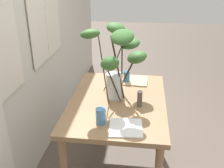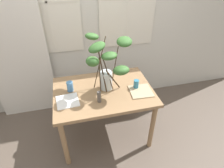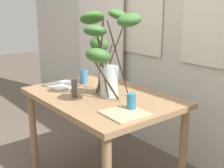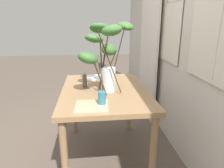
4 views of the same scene
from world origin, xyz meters
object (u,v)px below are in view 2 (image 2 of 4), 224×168
at_px(pillar_candle, 99,97).
at_px(vase_with_branches, 107,62).
at_px(dining_table, 104,96).
at_px(drinking_glass_blue_right, 136,84).
at_px(drinking_glass_blue_left, 70,86).
at_px(plate_square_right, 141,91).
at_px(plate_square_left, 68,101).

bearing_deg(pillar_candle, vase_with_branches, 55.72).
distance_m(dining_table, drinking_glass_blue_right, 0.43).
distance_m(drinking_glass_blue_left, drinking_glass_blue_right, 0.79).
relative_size(vase_with_branches, plate_square_right, 2.59).
distance_m(dining_table, pillar_candle, 0.27).
height_order(dining_table, drinking_glass_blue_right, drinking_glass_blue_right).
relative_size(dining_table, drinking_glass_blue_right, 10.41).
bearing_deg(plate_square_right, vase_with_branches, 160.21).
bearing_deg(pillar_candle, drinking_glass_blue_right, 16.67).
xyz_separation_m(drinking_glass_blue_left, plate_square_right, (0.82, -0.22, -0.06)).
height_order(drinking_glass_blue_left, plate_square_left, drinking_glass_blue_left).
xyz_separation_m(vase_with_branches, pillar_candle, (-0.14, -0.20, -0.31)).
bearing_deg(vase_with_branches, plate_square_left, -167.09).
distance_m(plate_square_left, pillar_candle, 0.36).
bearing_deg(plate_square_left, drinking_glass_blue_left, 76.47).
bearing_deg(vase_with_branches, dining_table, -174.28).
bearing_deg(plate_square_right, pillar_candle, -173.12).
bearing_deg(drinking_glass_blue_left, drinking_glass_blue_right, -9.93).
distance_m(vase_with_branches, pillar_candle, 0.39).
height_order(dining_table, plate_square_right, plate_square_right).
height_order(dining_table, pillar_candle, pillar_candle).
xyz_separation_m(drinking_glass_blue_left, plate_square_left, (-0.05, -0.19, -0.06)).
relative_size(plate_square_left, plate_square_right, 0.94).
relative_size(vase_with_branches, pillar_candle, 4.46).
bearing_deg(vase_with_branches, drinking_glass_blue_left, 169.21).
xyz_separation_m(dining_table, plate_square_left, (-0.43, -0.11, 0.10)).
bearing_deg(drinking_glass_blue_left, pillar_candle, -43.37).
bearing_deg(plate_square_right, dining_table, 162.96).
relative_size(vase_with_branches, drinking_glass_blue_left, 5.40).
height_order(plate_square_left, plate_square_right, plate_square_right).
distance_m(vase_with_branches, plate_square_left, 0.62).
height_order(plate_square_left, pillar_candle, pillar_candle).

